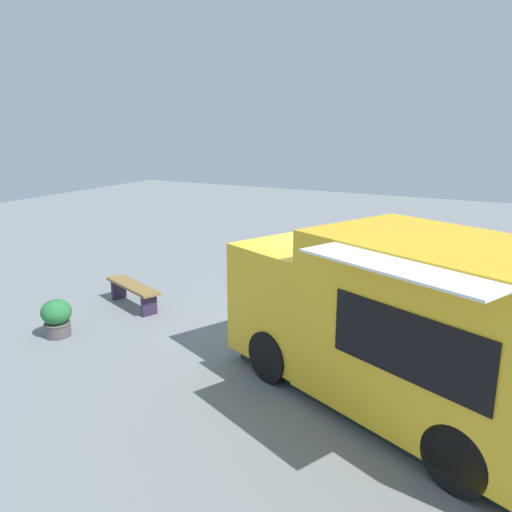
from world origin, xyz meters
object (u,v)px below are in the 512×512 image
Objects in this scene: food_truck at (410,330)px; planter_flowering_far at (57,317)px; person_customer at (403,281)px; plaza_bench at (133,290)px; planter_flowering_near at (322,251)px.

food_truck reaches higher than planter_flowering_far.
person_customer is 1.23× the size of planter_flowering_far.
food_truck is at bearing -13.98° from plaza_bench.
plaza_bench is (-2.47, -5.01, -0.06)m from planter_flowering_near.
food_truck is at bearing 3.45° from planter_flowering_far.
food_truck is 6.48m from planter_flowering_far.
person_customer reaches higher than planter_flowering_far.
food_truck is 5.27m from person_customer.
food_truck reaches higher than person_customer.
food_truck is 7.02× the size of planter_flowering_near.
planter_flowering_far reaches higher than plaza_bench.
food_truck is 6.62× the size of person_customer.
planter_flowering_near is (-2.59, 1.49, 0.08)m from person_customer.
person_customer is at bearing -29.93° from planter_flowering_near.
planter_flowering_near reaches higher than plaza_bench.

